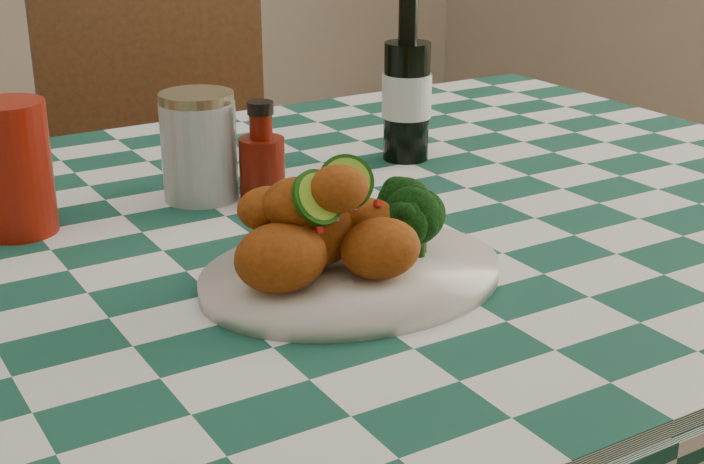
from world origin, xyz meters
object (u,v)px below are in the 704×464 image
plate (352,275)px  wooden_chair_right (189,230)px  mason_jar (199,146)px  red_tumbler (13,168)px  beer_bottle (407,76)px  ketchup_bottle (262,152)px  fried_chicken_pile (332,220)px

plate → wooden_chair_right: wooden_chair_right is taller
mason_jar → red_tumbler: bearing=-179.2°
beer_bottle → red_tumbler: bearing=-178.7°
red_tumbler → ketchup_bottle: size_ratio=1.21×
red_tumbler → plate: bearing=-52.4°
plate → ketchup_bottle: size_ratio=2.49×
fried_chicken_pile → beer_bottle: 0.46m
red_tumbler → ketchup_bottle: bearing=-9.2°
fried_chicken_pile → wooden_chair_right: 1.02m
plate → wooden_chair_right: (0.19, 0.93, -0.29)m
plate → red_tumbler: red_tumbler is taller
beer_bottle → plate: bearing=-131.1°
ketchup_bottle → mason_jar: mason_jar is taller
fried_chicken_pile → mason_jar: (-0.00, 0.32, -0.01)m
beer_bottle → wooden_chair_right: bearing=99.2°
mason_jar → plate: bearing=-85.9°
fried_chicken_pile → red_tumbler: bearing=125.0°
beer_bottle → mason_jar: bearing=-178.3°
plate → ketchup_bottle: bearing=82.2°
fried_chicken_pile → wooden_chair_right: size_ratio=0.17×
plate → ketchup_bottle: 0.28m
plate → fried_chicken_pile: 0.07m
red_tumbler → wooden_chair_right: size_ratio=0.15×
fried_chicken_pile → beer_bottle: size_ratio=0.72×
plate → fried_chicken_pile: (-0.02, 0.00, 0.06)m
red_tumbler → mason_jar: size_ratio=1.13×
wooden_chair_right → fried_chicken_pile: bearing=-96.3°
plate → mason_jar: size_ratio=2.32×
mason_jar → wooden_chair_right: wooden_chair_right is taller
ketchup_bottle → wooden_chair_right: size_ratio=0.12×
beer_bottle → wooden_chair_right: 0.73m
plate → beer_bottle: size_ratio=1.33×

